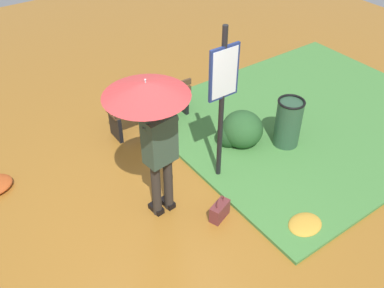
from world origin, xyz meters
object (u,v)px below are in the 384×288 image
Objects in this scene: info_sign_post at (223,91)px; trash_bin at (288,124)px; handbag at (220,210)px; park_bench at (151,105)px; person_with_umbrella at (152,116)px.

info_sign_post is 1.67m from trash_bin.
handbag is at bearing 18.47° from trash_bin.
handbag is at bearing 81.12° from park_bench.
info_sign_post is 1.64× the size of park_bench.
info_sign_post is (-1.09, -0.11, -0.11)m from person_with_umbrella.
person_with_umbrella is at bearing 1.69° from trash_bin.
park_bench is at bearing -49.47° from trash_bin.
person_with_umbrella is at bearing 61.38° from park_bench.
trash_bin is (-1.31, 0.04, -1.03)m from info_sign_post.
person_with_umbrella is 2.31m from park_bench.
trash_bin is at bearing 130.53° from park_bench.
info_sign_post is at bearing -174.28° from person_with_umbrella.
park_bench reaches higher than handbag.
park_bench is at bearing -98.88° from handbag.
info_sign_post is 1.54m from handbag.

